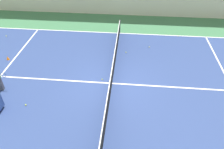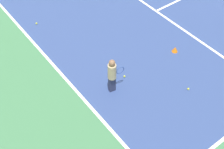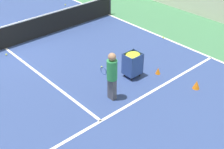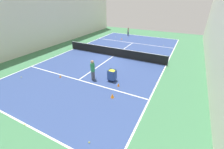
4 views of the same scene
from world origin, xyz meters
The scene contains 13 objects.
ground_plane centered at (0.00, 0.00, 0.00)m, with size 33.76×33.76×0.00m, color #3D754C.
court_playing_area centered at (0.00, 0.00, 0.00)m, with size 11.66×22.84×0.00m.
line_sideline_right centered at (5.83, 0.00, 0.01)m, with size 0.10×22.84×0.00m, color white.
line_service_far centered at (0.00, 6.28, 0.01)m, with size 11.66×0.10×0.00m, color white.
line_centre_service centered at (0.00, 0.00, 0.01)m, with size 0.10×12.56×0.00m, color white.
tennis_net centered at (0.00, 0.00, 0.52)m, with size 11.96×0.10×1.01m.
training_cone_3 centered at (1.66, 6.62, 0.12)m, with size 0.18×0.18×0.23m, color orange.
tennis_ball_2 centered at (0.25, 0.56, 0.04)m, with size 0.07×0.07×0.07m, color yellow.
tennis_ball_11 centered at (4.54, 8.17, 0.04)m, with size 0.07×0.07×0.07m, color yellow.
tennis_ball_13 centered at (3.14, -0.61, 0.04)m, with size 0.07×0.07×0.07m, color yellow.
tennis_ball_16 centered at (5.72, -4.28, 0.04)m, with size 0.07×0.07×0.07m, color yellow.
tennis_ball_18 centered at (3.96, -2.13, 0.04)m, with size 0.07×0.07×0.07m, color yellow.
tennis_ball_20 centered at (-2.02, 3.93, 0.04)m, with size 0.07×0.07×0.07m, color yellow.
Camera 1 is at (-8.89, -0.85, 7.55)m, focal length 35.00 mm.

